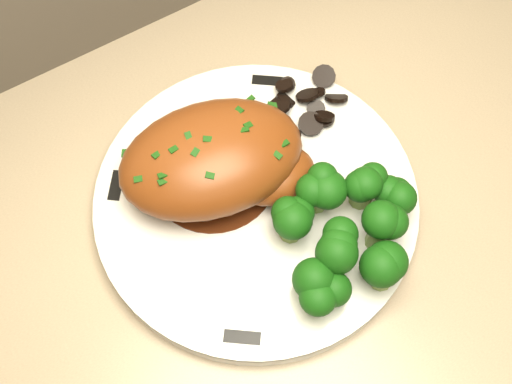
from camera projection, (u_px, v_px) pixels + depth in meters
plate at (256, 202)px, 0.56m from camera, size 0.35×0.35×0.02m
rim_accent_0 at (267, 81)px, 0.60m from camera, size 0.03×0.03×0.00m
rim_accent_1 at (116, 186)px, 0.55m from camera, size 0.03×0.03×0.00m
rim_accent_2 at (242, 337)px, 0.50m from camera, size 0.03×0.03×0.00m
rim_accent_3 at (398, 208)px, 0.54m from camera, size 0.03×0.03×0.00m
gravy_pool at (213, 175)px, 0.56m from camera, size 0.11×0.11×0.00m
chicken_breast at (219, 160)px, 0.53m from camera, size 0.18×0.14×0.06m
mushroom_pile at (298, 115)px, 0.58m from camera, size 0.09×0.07×0.02m
broccoli_florets at (349, 228)px, 0.51m from camera, size 0.12×0.11×0.04m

